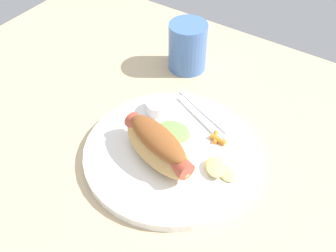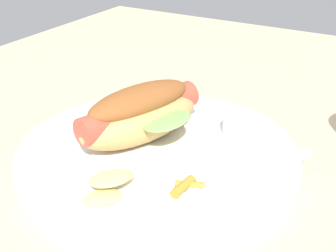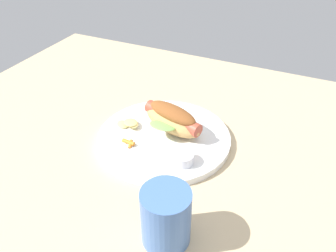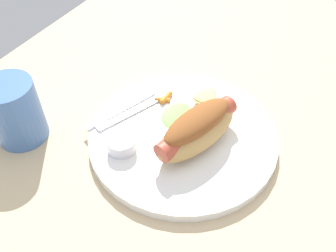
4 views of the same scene
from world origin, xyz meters
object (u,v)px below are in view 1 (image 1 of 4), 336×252
drinking_cup (188,46)px  chips_pile (218,169)px  carrot_garnish (217,139)px  knife (204,110)px  hot_dog (158,145)px  sauce_ramekin (158,107)px  plate (171,153)px  fork (200,118)px

drinking_cup → chips_pile: bearing=-48.7°
carrot_garnish → knife: bearing=136.9°
hot_dog → chips_pile: size_ratio=2.37×
drinking_cup → carrot_garnish: bearing=-45.5°
sauce_ramekin → plate: bearing=-42.3°
hot_dog → fork: (1.00, 12.14, -2.95)cm
sauce_ramekin → knife: bearing=34.6°
sauce_ramekin → chips_pile: size_ratio=0.65×
chips_pile → hot_dog: bearing=-163.7°
hot_dog → carrot_garnish: size_ratio=5.40×
hot_dog → drinking_cup: size_ratio=1.57×
chips_pile → drinking_cup: 31.15cm
hot_dog → drinking_cup: bearing=130.1°
knife → carrot_garnish: 7.85cm
plate → chips_pile: bearing=1.5°
hot_dog → drinking_cup: (-10.64, 26.18, 0.49)cm
hot_dog → knife: hot_dog is taller
plate → carrot_garnish: carrot_garnish is taller
plate → knife: bearing=91.5°
knife → carrot_garnish: size_ratio=4.62×
hot_dog → knife: size_ratio=1.17×
knife → chips_pile: size_ratio=2.03×
chips_pile → carrot_garnish: 7.02cm
plate → hot_dog: 4.84cm
sauce_ramekin → drinking_cup: size_ratio=0.43×
plate → drinking_cup: bearing=116.1°
hot_dog → knife: bearing=105.7°
carrot_garnish → drinking_cup: size_ratio=0.29×
hot_dog → fork: 12.53cm
knife → carrot_garnish: carrot_garnish is taller
hot_dog → sauce_ramekin: 11.62cm
fork → plate: bearing=-66.9°
drinking_cup → plate: bearing=-63.9°
plate → drinking_cup: drinking_cup is taller
sauce_ramekin → drinking_cup: drinking_cup is taller
sauce_ramekin → chips_pile: (16.38, -6.51, -0.36)cm
hot_dog → fork: size_ratio=1.20×
chips_pile → carrot_garnish: chips_pile is taller
sauce_ramekin → drinking_cup: bearing=103.7°
sauce_ramekin → carrot_garnish: size_ratio=1.49×
chips_pile → drinking_cup: size_ratio=0.66×
sauce_ramekin → drinking_cup: 17.46cm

